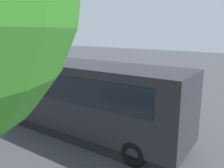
# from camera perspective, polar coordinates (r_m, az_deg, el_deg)

# --- Properties ---
(ground_plane) EXTENTS (80.00, 80.00, 0.00)m
(ground_plane) POSITION_cam_1_polar(r_m,az_deg,el_deg) (16.46, -0.38, -3.47)
(ground_plane) COLOR #424247
(tour_bus) EXTENTS (10.31, 2.69, 3.25)m
(tour_bus) POSITION_cam_1_polar(r_m,az_deg,el_deg) (10.89, -8.44, -3.23)
(tour_bus) COLOR #26262B
(tour_bus) RESTS_ON ground_plane
(spectator_far_left) EXTENTS (0.58, 0.34, 1.78)m
(spectator_far_left) POSITION_cam_1_polar(r_m,az_deg,el_deg) (12.15, 7.12, -4.32)
(spectator_far_left) COLOR #473823
(spectator_far_left) RESTS_ON ground_plane
(spectator_left) EXTENTS (0.58, 0.37, 1.77)m
(spectator_left) POSITION_cam_1_polar(r_m,az_deg,el_deg) (12.51, 2.68, -3.77)
(spectator_left) COLOR black
(spectator_left) RESTS_ON ground_plane
(spectator_centre) EXTENTS (0.57, 0.39, 1.66)m
(spectator_centre) POSITION_cam_1_polar(r_m,az_deg,el_deg) (12.92, -1.83, -3.59)
(spectator_centre) COLOR #473823
(spectator_centre) RESTS_ON ground_plane
(spectator_right) EXTENTS (0.57, 0.39, 1.80)m
(spectator_right) POSITION_cam_1_polar(r_m,az_deg,el_deg) (13.71, -3.72, -2.20)
(spectator_right) COLOR black
(spectator_right) RESTS_ON ground_plane
(parked_motorcycle_silver) EXTENTS (2.05, 0.58, 0.99)m
(parked_motorcycle_silver) POSITION_cam_1_polar(r_m,az_deg,el_deg) (14.26, -9.10, -4.23)
(parked_motorcycle_silver) COLOR black
(parked_motorcycle_silver) RESTS_ON ground_plane
(stunt_motorcycle) EXTENTS (2.03, 0.72, 1.23)m
(stunt_motorcycle) POSITION_cam_1_polar(r_m,az_deg,el_deg) (21.08, -4.45, 1.86)
(stunt_motorcycle) COLOR black
(stunt_motorcycle) RESTS_ON ground_plane
(traffic_cone) EXTENTS (0.34, 0.34, 0.63)m
(traffic_cone) POSITION_cam_1_polar(r_m,az_deg,el_deg) (18.97, -0.80, -0.30)
(traffic_cone) COLOR orange
(traffic_cone) RESTS_ON ground_plane
(bay_line_a) EXTENTS (0.16, 3.76, 0.01)m
(bay_line_a) POSITION_cam_1_polar(r_m,az_deg,el_deg) (15.22, 7.85, -4.97)
(bay_line_a) COLOR white
(bay_line_a) RESTS_ON ground_plane
(bay_line_b) EXTENTS (0.18, 4.44, 0.01)m
(bay_line_b) POSITION_cam_1_polar(r_m,az_deg,el_deg) (16.63, -0.84, -3.29)
(bay_line_b) COLOR white
(bay_line_b) RESTS_ON ground_plane
(bay_line_c) EXTENTS (0.17, 4.21, 0.01)m
(bay_line_c) POSITION_cam_1_polar(r_m,az_deg,el_deg) (18.36, -8.01, -1.85)
(bay_line_c) COLOR white
(bay_line_c) RESTS_ON ground_plane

